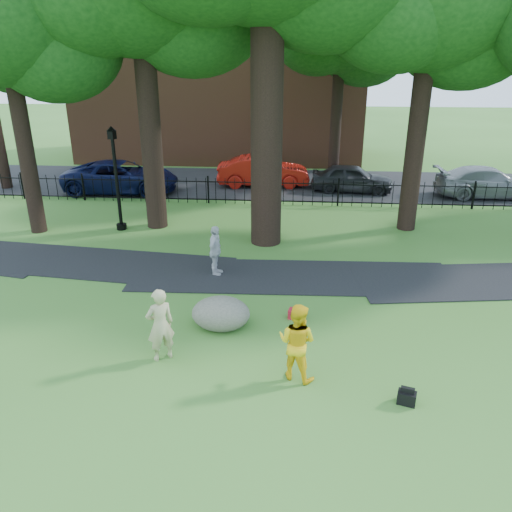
# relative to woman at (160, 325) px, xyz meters

# --- Properties ---
(ground) EXTENTS (120.00, 120.00, 0.00)m
(ground) POSITION_rel_woman_xyz_m (1.88, 0.85, -0.88)
(ground) COLOR #396A25
(ground) RESTS_ON ground
(footpath) EXTENTS (36.07, 3.85, 0.03)m
(footpath) POSITION_rel_woman_xyz_m (2.88, 4.75, -0.88)
(footpath) COLOR black
(footpath) RESTS_ON ground
(street) EXTENTS (80.00, 7.00, 0.02)m
(street) POSITION_rel_woman_xyz_m (1.88, 16.85, -0.88)
(street) COLOR black
(street) RESTS_ON ground
(iron_fence) EXTENTS (44.00, 0.04, 1.20)m
(iron_fence) POSITION_rel_woman_xyz_m (1.88, 12.85, -0.28)
(iron_fence) COLOR black
(iron_fence) RESTS_ON ground
(brick_building) EXTENTS (18.00, 8.00, 12.00)m
(brick_building) POSITION_rel_woman_xyz_m (-2.12, 24.85, 5.12)
(brick_building) COLOR brown
(brick_building) RESTS_ON ground
(tree_row) EXTENTS (26.82, 7.96, 12.42)m
(tree_row) POSITION_rel_woman_xyz_m (2.40, 9.25, 7.28)
(tree_row) COLOR black
(tree_row) RESTS_ON ground
(woman) EXTENTS (0.76, 0.71, 1.75)m
(woman) POSITION_rel_woman_xyz_m (0.00, 0.00, 0.00)
(woman) COLOR tan
(woman) RESTS_ON ground
(man) EXTENTS (1.04, 0.95, 1.74)m
(man) POSITION_rel_woman_xyz_m (3.05, -0.46, -0.01)
(man) COLOR yellow
(man) RESTS_ON ground
(pedestrian) EXTENTS (0.51, 0.99, 1.61)m
(pedestrian) POSITION_rel_woman_xyz_m (0.49, 4.76, -0.07)
(pedestrian) COLOR silver
(pedestrian) RESTS_ON ground
(boulder) EXTENTS (1.74, 1.49, 0.87)m
(boulder) POSITION_rel_woman_xyz_m (1.13, 1.54, -0.44)
(boulder) COLOR slate
(boulder) RESTS_ON ground
(lamppost) EXTENTS (0.40, 0.40, 4.03)m
(lamppost) POSITION_rel_woman_xyz_m (-3.95, 8.84, 1.10)
(lamppost) COLOR black
(lamppost) RESTS_ON ground
(backpack) EXTENTS (0.41, 0.32, 0.27)m
(backpack) POSITION_rel_woman_xyz_m (5.26, -1.18, -0.74)
(backpack) COLOR black
(backpack) RESTS_ON ground
(red_bag) EXTENTS (0.42, 0.31, 0.26)m
(red_bag) POSITION_rel_woman_xyz_m (3.03, 2.11, -0.75)
(red_bag) COLOR maroon
(red_bag) RESTS_ON ground
(red_sedan) EXTENTS (4.87, 1.97, 1.57)m
(red_sedan) POSITION_rel_woman_xyz_m (1.20, 16.35, -0.09)
(red_sedan) COLOR #AB150D
(red_sedan) RESTS_ON ground
(navy_van) EXTENTS (5.75, 2.85, 1.57)m
(navy_van) POSITION_rel_woman_xyz_m (-5.81, 14.49, -0.09)
(navy_van) COLOR #0A1036
(navy_van) RESTS_ON ground
(grey_car) EXTENTS (4.18, 1.96, 1.38)m
(grey_car) POSITION_rel_woman_xyz_m (5.75, 15.53, -0.19)
(grey_car) COLOR #232326
(grey_car) RESTS_ON ground
(silver_car) EXTENTS (5.11, 2.27, 1.46)m
(silver_car) POSITION_rel_woman_xyz_m (12.23, 15.03, -0.15)
(silver_car) COLOR gray
(silver_car) RESTS_ON ground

